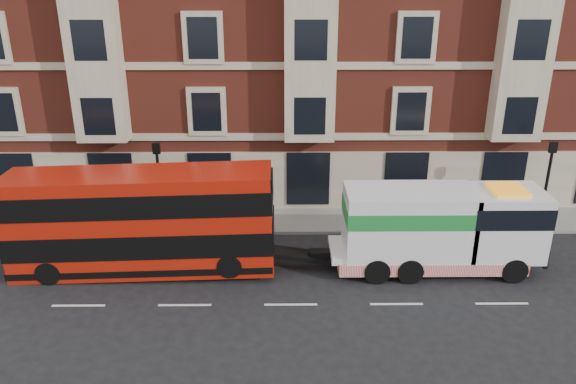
{
  "coord_description": "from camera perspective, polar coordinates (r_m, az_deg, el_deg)",
  "views": [
    {
      "loc": [
        -0.26,
        -18.09,
        11.78
      ],
      "look_at": [
        -0.07,
        4.0,
        2.99
      ],
      "focal_mm": 35.0,
      "sensor_mm": 36.0,
      "label": 1
    }
  ],
  "objects": [
    {
      "name": "sidewalk",
      "position": [
        28.14,
        0.08,
        -2.88
      ],
      "size": [
        90.0,
        3.0,
        0.15
      ],
      "primitive_type": "cube",
      "color": "slate",
      "rests_on": "ground"
    },
    {
      "name": "lamp_post_west",
      "position": [
        26.56,
        -12.94,
        1.08
      ],
      "size": [
        0.35,
        0.15,
        4.35
      ],
      "color": "black",
      "rests_on": "sidewalk"
    },
    {
      "name": "ground",
      "position": [
        21.59,
        0.28,
        -11.38
      ],
      "size": [
        120.0,
        120.0,
        0.0
      ],
      "primitive_type": "plane",
      "color": "black",
      "rests_on": "ground"
    },
    {
      "name": "tow_truck",
      "position": [
        23.84,
        14.83,
        -3.57
      ],
      "size": [
        8.58,
        2.53,
        3.57
      ],
      "color": "white",
      "rests_on": "ground"
    },
    {
      "name": "lamp_post_east",
      "position": [
        28.69,
        24.84,
        1.12
      ],
      "size": [
        0.35,
        0.15,
        4.35
      ],
      "color": "black",
      "rests_on": "sidewalk"
    },
    {
      "name": "double_decker_bus",
      "position": [
        23.56,
        -14.69,
        -2.8
      ],
      "size": [
        10.71,
        2.46,
        4.34
      ],
      "color": "#B11809",
      "rests_on": "ground"
    },
    {
      "name": "victorian_terrace",
      "position": [
        33.14,
        0.87,
        18.73
      ],
      "size": [
        45.0,
        12.0,
        20.4
      ],
      "color": "maroon",
      "rests_on": "ground"
    }
  ]
}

